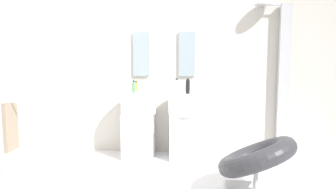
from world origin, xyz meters
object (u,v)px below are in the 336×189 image
object	(u,v)px
shower_column	(282,78)
soap_bottle_amber	(136,86)
towel_rack	(8,129)
soap_bottle_black	(188,87)
pedestal_sink_right	(186,123)
pedestal_sink_left	(139,122)
soap_bottle_clear	(177,86)
soap_bottle_green	(134,87)
lounge_chair	(256,162)

from	to	relation	value
shower_column	soap_bottle_amber	bearing A→B (deg)	-177.73
towel_rack	soap_bottle_black	size ratio (longest dim) A/B	4.97
soap_bottle_amber	pedestal_sink_right	bearing A→B (deg)	-9.91
pedestal_sink_right	soap_bottle_amber	distance (m)	0.84
pedestal_sink_left	towel_rack	size ratio (longest dim) A/B	1.04
soap_bottle_clear	soap_bottle_black	world-z (taller)	soap_bottle_black
pedestal_sink_left	soap_bottle_green	xyz separation A→B (m)	(-0.04, -0.12, 0.49)
pedestal_sink_left	lounge_chair	world-z (taller)	pedestal_sink_left
lounge_chair	soap_bottle_clear	world-z (taller)	soap_bottle_clear
pedestal_sink_left	soap_bottle_clear	bearing A→B (deg)	-3.84
soap_bottle_amber	soap_bottle_black	xyz separation A→B (m)	(0.71, -0.26, 0.03)
pedestal_sink_left	pedestal_sink_right	bearing A→B (deg)	0.00
pedestal_sink_left	pedestal_sink_right	distance (m)	0.64
soap_bottle_green	soap_bottle_black	size ratio (longest dim) A/B	0.86
shower_column	soap_bottle_black	bearing A→B (deg)	-165.06
lounge_chair	towel_rack	xyz separation A→B (m)	(-2.48, -0.02, 0.28)
shower_column	lounge_chair	bearing A→B (deg)	-112.73
shower_column	soap_bottle_amber	distance (m)	1.97
shower_column	soap_bottle_clear	bearing A→B (deg)	-170.58
pedestal_sink_left	towel_rack	bearing A→B (deg)	-134.11
shower_column	towel_rack	size ratio (longest dim) A/B	2.16
soap_bottle_clear	soap_bottle_green	size ratio (longest dim) A/B	1.15
pedestal_sink_left	shower_column	size ratio (longest dim) A/B	0.48
shower_column	lounge_chair	size ratio (longest dim) A/B	1.95
soap_bottle_clear	soap_bottle_green	bearing A→B (deg)	-171.37
pedestal_sink_right	soap_bottle_clear	world-z (taller)	soap_bottle_clear
pedestal_sink_right	pedestal_sink_left	bearing A→B (deg)	180.00
pedestal_sink_right	soap_bottle_clear	size ratio (longest dim) A/B	5.28
pedestal_sink_right	soap_bottle_black	xyz separation A→B (m)	(0.03, -0.14, 0.50)
soap_bottle_amber	soap_bottle_clear	size ratio (longest dim) A/B	0.74
pedestal_sink_right	soap_bottle_amber	size ratio (longest dim) A/B	7.18
lounge_chair	soap_bottle_black	bearing A→B (deg)	124.39
pedestal_sink_left	shower_column	xyz separation A→B (m)	(1.92, 0.20, 0.60)
soap_bottle_clear	shower_column	bearing A→B (deg)	9.42
lounge_chair	soap_bottle_amber	distance (m)	1.98
soap_bottle_amber	soap_bottle_green	size ratio (longest dim) A/B	0.84
towel_rack	soap_bottle_amber	xyz separation A→B (m)	(1.08, 1.28, 0.32)
soap_bottle_amber	soap_bottle_green	bearing A→B (deg)	-86.71
pedestal_sink_left	soap_bottle_green	world-z (taller)	soap_bottle_green
pedestal_sink_left	pedestal_sink_right	xyz separation A→B (m)	(0.64, 0.00, 0.00)
pedestal_sink_right	lounge_chair	size ratio (longest dim) A/B	0.94
shower_column	soap_bottle_green	xyz separation A→B (m)	(-1.95, -0.32, -0.11)
pedestal_sink_left	soap_bottle_black	distance (m)	0.84
soap_bottle_green	pedestal_sink_left	bearing A→B (deg)	73.34
soap_bottle_clear	soap_bottle_green	world-z (taller)	soap_bottle_clear
soap_bottle_green	towel_rack	bearing A→B (deg)	-136.27
lounge_chair	soap_bottle_amber	xyz separation A→B (m)	(-1.40, 1.26, 0.60)
lounge_chair	towel_rack	distance (m)	2.50
pedestal_sink_right	soap_bottle_black	bearing A→B (deg)	-78.27
shower_column	lounge_chair	world-z (taller)	shower_column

